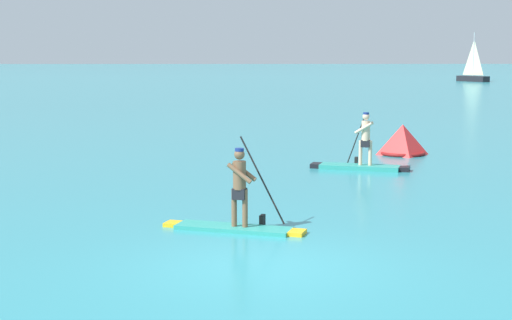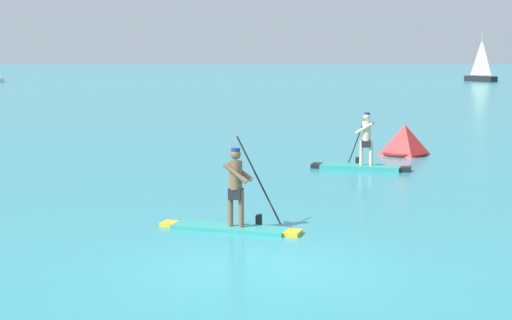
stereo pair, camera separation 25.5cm
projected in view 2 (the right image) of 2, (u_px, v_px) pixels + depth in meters
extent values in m
plane|color=teal|center=(258.00, 266.00, 13.09)|extent=(440.00, 440.00, 0.00)
cube|color=teal|center=(230.00, 228.00, 15.71)|extent=(2.43, 1.33, 0.08)
cube|color=yellow|center=(294.00, 233.00, 15.30)|extent=(0.42, 0.51, 0.08)
cube|color=yellow|center=(170.00, 224.00, 16.12)|extent=(0.40, 0.45, 0.08)
cylinder|color=brown|center=(242.00, 208.00, 15.58)|extent=(0.11, 0.11, 0.76)
cylinder|color=brown|center=(231.00, 208.00, 15.65)|extent=(0.11, 0.11, 0.76)
cube|color=black|center=(236.00, 194.00, 15.57)|extent=(0.32, 0.29, 0.22)
cylinder|color=brown|center=(236.00, 175.00, 15.52)|extent=(0.26, 0.26, 0.57)
sphere|color=brown|center=(236.00, 154.00, 15.46)|extent=(0.21, 0.21, 0.21)
cylinder|color=navy|center=(236.00, 150.00, 15.45)|extent=(0.18, 0.18, 0.06)
cylinder|color=brown|center=(241.00, 171.00, 15.64)|extent=(0.52, 0.26, 0.42)
cylinder|color=brown|center=(236.00, 173.00, 15.35)|extent=(0.52, 0.26, 0.42)
cylinder|color=black|center=(259.00, 180.00, 15.82)|extent=(0.92, 0.34, 1.78)
cube|color=black|center=(259.00, 222.00, 15.94)|extent=(0.14, 0.21, 0.32)
cube|color=teal|center=(361.00, 167.00, 23.79)|extent=(2.52, 1.40, 0.13)
cube|color=black|center=(318.00, 165.00, 24.19)|extent=(0.44, 0.57, 0.13)
cube|color=black|center=(406.00, 169.00, 23.39)|extent=(0.42, 0.50, 0.13)
cylinder|color=beige|center=(362.00, 153.00, 23.72)|extent=(0.11, 0.11, 0.76)
cylinder|color=beige|center=(372.00, 153.00, 23.63)|extent=(0.11, 0.11, 0.76)
cube|color=black|center=(367.00, 144.00, 23.64)|extent=(0.31, 0.29, 0.22)
cylinder|color=beige|center=(367.00, 131.00, 23.58)|extent=(0.26, 0.26, 0.60)
sphere|color=beige|center=(368.00, 117.00, 23.52)|extent=(0.21, 0.21, 0.21)
cylinder|color=navy|center=(368.00, 113.00, 23.51)|extent=(0.18, 0.18, 0.06)
cylinder|color=beige|center=(365.00, 128.00, 23.44)|extent=(0.53, 0.26, 0.39)
cylinder|color=beige|center=(367.00, 127.00, 23.73)|extent=(0.53, 0.26, 0.39)
cylinder|color=black|center=(358.00, 138.00, 24.16)|extent=(0.57, 0.21, 1.62)
cube|color=black|center=(358.00, 162.00, 24.26)|extent=(0.14, 0.21, 0.32)
pyramid|color=red|center=(405.00, 140.00, 27.12)|extent=(1.44, 1.44, 1.06)
torus|color=maroon|center=(405.00, 153.00, 27.18)|extent=(1.60, 1.60, 0.12)
cube|color=black|center=(481.00, 79.00, 93.86)|extent=(3.20, 4.32, 0.67)
cylinder|color=#B2B2B7|center=(482.00, 54.00, 93.46)|extent=(0.12, 0.12, 5.19)
pyramid|color=beige|center=(482.00, 57.00, 93.51)|extent=(1.46, 1.40, 4.30)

